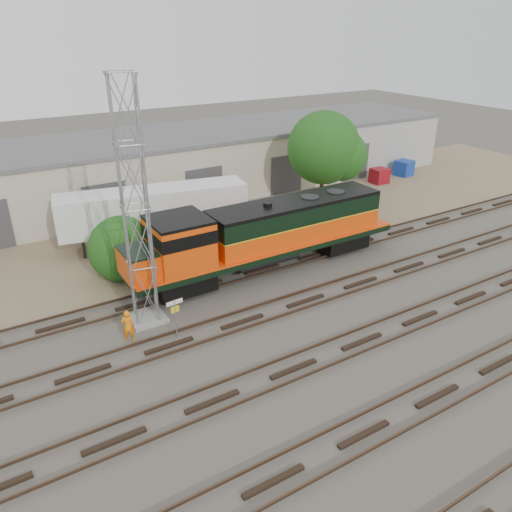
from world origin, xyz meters
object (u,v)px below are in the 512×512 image
signal_tower (136,212)px  semi_trailer (158,209)px  locomotive (263,234)px  worker (128,326)px

signal_tower → semi_trailer: bearing=64.2°
locomotive → worker: bearing=-162.4°
locomotive → semi_trailer: size_ratio=1.37×
signal_tower → worker: signal_tower is taller
worker → semi_trailer: bearing=-99.1°
signal_tower → worker: 5.41m
worker → signal_tower: bearing=-115.8°
worker → locomotive: bearing=-142.7°
locomotive → worker: size_ratio=10.58×
signal_tower → semi_trailer: signal_tower is taller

